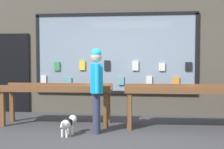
{
  "coord_description": "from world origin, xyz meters",
  "views": [
    {
      "loc": [
        0.68,
        -5.69,
        1.49
      ],
      "look_at": [
        -0.11,
        0.69,
        1.12
      ],
      "focal_mm": 50.0,
      "sensor_mm": 36.0,
      "label": 1
    }
  ],
  "objects_px": {
    "display_table_right": "(183,94)",
    "person_browsing": "(96,84)",
    "display_table_left": "(56,92)",
    "small_dog": "(68,123)"
  },
  "relations": [
    {
      "from": "display_table_right",
      "to": "person_browsing",
      "type": "distance_m",
      "value": 1.85
    },
    {
      "from": "person_browsing",
      "to": "small_dog",
      "type": "xyz_separation_m",
      "value": [
        -0.5,
        -0.26,
        -0.72
      ]
    },
    {
      "from": "display_table_left",
      "to": "person_browsing",
      "type": "relative_size",
      "value": 1.49
    },
    {
      "from": "display_table_right",
      "to": "person_browsing",
      "type": "bearing_deg",
      "value": -159.88
    },
    {
      "from": "small_dog",
      "to": "display_table_left",
      "type": "bearing_deg",
      "value": 40.39
    },
    {
      "from": "display_table_right",
      "to": "display_table_left",
      "type": "bearing_deg",
      "value": 179.97
    },
    {
      "from": "display_table_left",
      "to": "person_browsing",
      "type": "distance_m",
      "value": 1.21
    },
    {
      "from": "display_table_left",
      "to": "small_dog",
      "type": "height_order",
      "value": "display_table_left"
    },
    {
      "from": "display_table_right",
      "to": "small_dog",
      "type": "height_order",
      "value": "display_table_right"
    },
    {
      "from": "display_table_left",
      "to": "display_table_right",
      "type": "relative_size",
      "value": 1.0
    }
  ]
}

